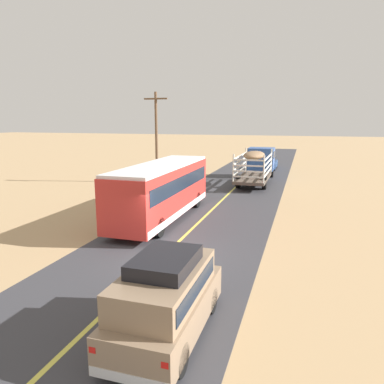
# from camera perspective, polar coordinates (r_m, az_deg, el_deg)

# --- Properties ---
(ground_plane) EXTENTS (240.00, 240.00, 0.00)m
(ground_plane) POSITION_cam_1_polar(r_m,az_deg,el_deg) (15.58, -4.57, -10.16)
(ground_plane) COLOR tan
(road_surface) EXTENTS (8.00, 120.00, 0.02)m
(road_surface) POSITION_cam_1_polar(r_m,az_deg,el_deg) (15.58, -4.57, -10.13)
(road_surface) COLOR #38383D
(road_surface) RESTS_ON ground
(road_centre_line) EXTENTS (0.16, 117.60, 0.00)m
(road_centre_line) POSITION_cam_1_polar(r_m,az_deg,el_deg) (15.57, -4.57, -10.09)
(road_centre_line) COLOR #D8CC4C
(road_centre_line) RESTS_ON road_surface
(suv_near) EXTENTS (1.90, 4.62, 2.29)m
(suv_near) POSITION_cam_1_polar(r_m,az_deg,el_deg) (9.91, -4.11, -16.05)
(suv_near) COLOR #8C7259
(suv_near) RESTS_ON road_surface
(livestock_truck) EXTENTS (2.53, 9.70, 3.02)m
(livestock_truck) POSITION_cam_1_polar(r_m,az_deg,el_deg) (34.91, 10.42, 4.74)
(livestock_truck) COLOR #3359A5
(livestock_truck) RESTS_ON road_surface
(bus) EXTENTS (2.54, 10.00, 3.21)m
(bus) POSITION_cam_1_polar(r_m,az_deg,el_deg) (20.91, -4.73, 0.40)
(bus) COLOR red
(bus) RESTS_ON road_surface
(car_far) EXTENTS (1.80, 4.40, 1.46)m
(car_far) POSITION_cam_1_polar(r_m,az_deg,el_deg) (43.45, 11.96, 4.49)
(car_far) COLOR #264C8C
(car_far) RESTS_ON road_surface
(power_pole_mid) EXTENTS (2.20, 0.24, 8.10)m
(power_pole_mid) POSITION_cam_1_polar(r_m,az_deg,el_deg) (33.27, -5.63, 8.96)
(power_pole_mid) COLOR brown
(power_pole_mid) RESTS_ON ground
(boulder_mid_field) EXTENTS (0.86, 0.83, 0.72)m
(boulder_mid_field) POSITION_cam_1_polar(r_m,az_deg,el_deg) (45.93, 0.98, 4.68)
(boulder_mid_field) COLOR #756656
(boulder_mid_field) RESTS_ON ground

